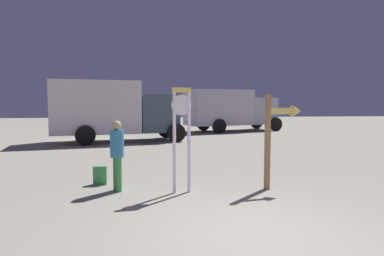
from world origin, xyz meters
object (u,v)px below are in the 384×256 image
Objects in this scene: person_near_clock at (117,152)px; box_truck_near at (112,109)px; standing_clock at (182,129)px; backpack at (100,175)px; box_truck_far at (229,109)px; arrow_sign at (279,127)px.

box_truck_near reaches higher than person_near_clock.
standing_clock is 1.50m from person_near_clock.
box_truck_far is at bearing 65.76° from backpack.
person_near_clock is 16.15m from box_truck_far.
arrow_sign is 4.30m from backpack.
person_near_clock is (-3.58, 0.19, -0.51)m from arrow_sign.
arrow_sign reaches higher than person_near_clock.
standing_clock reaches higher than person_near_clock.
standing_clock is 5.15× the size of backpack.
box_truck_far is (4.60, 15.28, 0.14)m from standing_clock.
person_near_clock is 0.23× the size of box_truck_far.
box_truck_near reaches higher than arrow_sign.
box_truck_far is at bearing 81.01° from arrow_sign.
standing_clock is at bearing -177.31° from arrow_sign.
box_truck_far is (5.98, 14.99, 0.66)m from person_near_clock.
arrow_sign is 3.63m from person_near_clock.
box_truck_far reaches higher than standing_clock.
arrow_sign is (2.20, 0.10, -0.00)m from standing_clock.
box_truck_near is (-1.17, 9.54, 0.74)m from person_near_clock.
box_truck_near is 0.96× the size of box_truck_far.
arrow_sign is at bearing 2.69° from standing_clock.
person_near_clock reaches higher than backpack.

